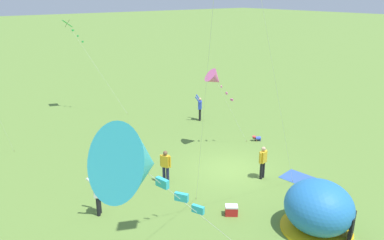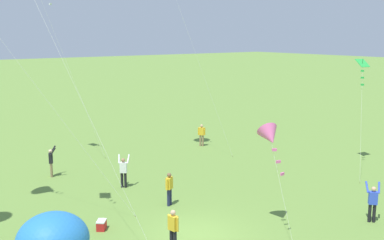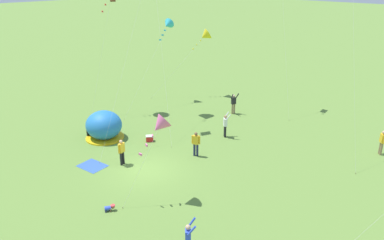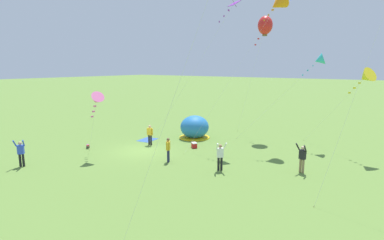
{
  "view_description": "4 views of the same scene",
  "coord_description": "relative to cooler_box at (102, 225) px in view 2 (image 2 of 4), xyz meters",
  "views": [
    {
      "loc": [
        -13.06,
        12.6,
        9.01
      ],
      "look_at": [
        0.73,
        2.06,
        3.04
      ],
      "focal_mm": 35.0,
      "sensor_mm": 36.0,
      "label": 1
    },
    {
      "loc": [
        -10.97,
        -14.63,
        8.58
      ],
      "look_at": [
        2.63,
        3.97,
        4.18
      ],
      "focal_mm": 42.0,
      "sensor_mm": 36.0,
      "label": 2
    },
    {
      "loc": [
        16.39,
        -12.85,
        11.48
      ],
      "look_at": [
        -0.1,
        4.22,
        2.13
      ],
      "focal_mm": 35.0,
      "sensor_mm": 36.0,
      "label": 3
    },
    {
      "loc": [
        16.27,
        16.59,
        6.61
      ],
      "look_at": [
        -1.52,
        3.85,
        2.66
      ],
      "focal_mm": 28.0,
      "sensor_mm": 36.0,
      "label": 4
    }
  ],
  "objects": [
    {
      "name": "ground_plane",
      "position": [
        3.15,
        -2.91,
        -0.22
      ],
      "size": [
        300.0,
        300.0,
        0.0
      ],
      "primitive_type": "plane",
      "color": "olive"
    },
    {
      "name": "cooler_box",
      "position": [
        0.0,
        0.0,
        0.0
      ],
      "size": [
        0.62,
        0.64,
        0.44
      ],
      "color": "red",
      "rests_on": "ground"
    },
    {
      "name": "person_watching_sky",
      "position": [
        4.05,
        0.64,
        0.74
      ],
      "size": [
        0.52,
        0.4,
        1.72
      ],
      "color": "#1E2347",
      "rests_on": "ground"
    },
    {
      "name": "person_arms_raised",
      "position": [
        0.81,
        8.82,
        0.78
      ],
      "size": [
        0.6,
        0.71,
        1.89
      ],
      "color": "#8C7251",
      "rests_on": "ground"
    },
    {
      "name": "person_flying_kite",
      "position": [
        10.5,
        -6.63,
        0.78
      ],
      "size": [
        0.7,
        0.7,
        1.89
      ],
      "color": "black",
      "rests_on": "ground"
    },
    {
      "name": "person_strolling",
      "position": [
        12.88,
        9.5,
        0.74
      ],
      "size": [
        0.43,
        0.47,
        1.72
      ],
      "color": "#8C7251",
      "rests_on": "ground"
    },
    {
      "name": "person_far_back",
      "position": [
        3.46,
        4.46,
        0.78
      ],
      "size": [
        0.71,
        0.68,
        1.89
      ],
      "color": "black",
      "rests_on": "ground"
    },
    {
      "name": "person_center_field",
      "position": [
        1.5,
        -3.52,
        0.74
      ],
      "size": [
        0.31,
        0.58,
        1.72
      ],
      "color": "black",
      "rests_on": "ground"
    },
    {
      "name": "kite_green",
      "position": [
        18.37,
        -0.49,
        6.23
      ],
      "size": [
        4.03,
        3.1,
        7.04
      ],
      "color": "silver",
      "rests_on": "ground"
    },
    {
      "name": "kite_pink",
      "position": [
        6.11,
        -4.23,
        4.02
      ],
      "size": [
        1.28,
        2.89,
        4.84
      ],
      "color": "silver",
      "rests_on": "ground"
    }
  ]
}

